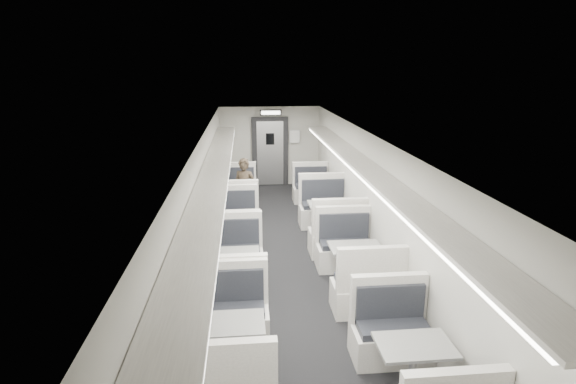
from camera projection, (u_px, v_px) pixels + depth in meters
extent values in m
cube|color=black|center=(290.00, 270.00, 8.28)|extent=(3.00, 12.00, 0.12)
cube|color=silver|center=(290.00, 134.00, 7.60)|extent=(3.00, 12.00, 0.12)
cube|color=beige|center=(270.00, 146.00, 13.74)|extent=(3.00, 0.12, 2.40)
cube|color=beige|center=(201.00, 208.00, 7.79)|extent=(0.12, 12.00, 2.40)
cube|color=beige|center=(376.00, 203.00, 8.09)|extent=(0.12, 12.00, 2.40)
cube|color=white|center=(236.00, 215.00, 10.45)|extent=(1.03, 0.57, 0.44)
cube|color=black|center=(236.00, 204.00, 10.41)|extent=(0.91, 0.46, 0.10)
cube|color=white|center=(236.00, 195.00, 10.10)|extent=(1.03, 0.12, 0.68)
cube|color=white|center=(237.00, 197.00, 11.90)|extent=(1.03, 0.57, 0.44)
cube|color=black|center=(237.00, 188.00, 11.80)|extent=(0.91, 0.46, 0.10)
cube|color=white|center=(237.00, 175.00, 11.95)|extent=(1.03, 0.12, 0.68)
cylinder|color=#B6B6B8|center=(237.00, 201.00, 11.14)|extent=(0.10, 0.10, 0.67)
cylinder|color=#B6B6B8|center=(237.00, 213.00, 11.23)|extent=(0.35, 0.35, 0.03)
cube|color=gray|center=(236.00, 187.00, 11.04)|extent=(0.85, 0.58, 0.04)
cube|color=white|center=(235.00, 249.00, 8.55)|extent=(0.97, 0.54, 0.41)
cube|color=black|center=(235.00, 236.00, 8.51)|extent=(0.86, 0.43, 0.09)
cube|color=white|center=(234.00, 227.00, 8.22)|extent=(0.97, 0.11, 0.64)
cube|color=white|center=(236.00, 224.00, 9.91)|extent=(0.97, 0.54, 0.41)
cube|color=black|center=(236.00, 214.00, 9.82)|extent=(0.86, 0.43, 0.09)
cube|color=white|center=(236.00, 199.00, 9.96)|extent=(0.97, 0.11, 0.64)
cylinder|color=#B6B6B8|center=(236.00, 231.00, 9.20)|extent=(0.09, 0.09, 0.63)
cylinder|color=#B6B6B8|center=(236.00, 244.00, 9.28)|extent=(0.33, 0.33, 0.03)
cube|color=gray|center=(235.00, 214.00, 9.11)|extent=(0.81, 0.55, 0.04)
cube|color=white|center=(233.00, 305.00, 6.54)|extent=(1.01, 0.56, 0.43)
cube|color=black|center=(232.00, 288.00, 6.49)|extent=(0.90, 0.45, 0.10)
cube|color=white|center=(231.00, 277.00, 6.19)|extent=(1.01, 0.11, 0.67)
cube|color=white|center=(235.00, 262.00, 7.96)|extent=(1.01, 0.56, 0.43)
cube|color=black|center=(234.00, 249.00, 7.86)|extent=(0.90, 0.45, 0.10)
cube|color=white|center=(234.00, 229.00, 8.01)|extent=(1.01, 0.11, 0.67)
cylinder|color=#B6B6B8|center=(234.00, 275.00, 7.22)|extent=(0.10, 0.10, 0.66)
cylinder|color=#B6B6B8|center=(234.00, 293.00, 7.30)|extent=(0.34, 0.34, 0.03)
cube|color=gray|center=(233.00, 254.00, 7.12)|extent=(0.84, 0.57, 0.04)
cube|color=black|center=(228.00, 380.00, 4.61)|extent=(0.88, 0.44, 0.09)
cube|color=white|center=(226.00, 371.00, 4.32)|extent=(0.99, 0.11, 0.65)
cube|color=white|center=(232.00, 325.00, 6.05)|extent=(0.99, 0.55, 0.42)
cube|color=black|center=(231.00, 309.00, 5.96)|extent=(0.88, 0.44, 0.09)
cube|color=white|center=(231.00, 282.00, 6.10)|extent=(0.99, 0.11, 0.65)
cylinder|color=#B6B6B8|center=(230.00, 350.00, 5.32)|extent=(0.09, 0.09, 0.64)
cylinder|color=#B6B6B8|center=(231.00, 373.00, 5.41)|extent=(0.34, 0.34, 0.03)
cube|color=gray|center=(229.00, 324.00, 5.23)|extent=(0.82, 0.56, 0.04)
cube|color=white|center=(320.00, 211.00, 10.82)|extent=(0.98, 0.55, 0.42)
cube|color=black|center=(320.00, 200.00, 10.78)|extent=(0.87, 0.43, 0.09)
cube|color=white|center=(322.00, 192.00, 10.49)|extent=(0.98, 0.11, 0.65)
cube|color=white|center=(311.00, 194.00, 12.20)|extent=(0.98, 0.55, 0.42)
cube|color=black|center=(311.00, 185.00, 12.11)|extent=(0.87, 0.43, 0.09)
cube|color=white|center=(310.00, 173.00, 12.25)|extent=(0.98, 0.11, 0.65)
cylinder|color=#B6B6B8|center=(315.00, 198.00, 11.48)|extent=(0.09, 0.09, 0.64)
cylinder|color=#B6B6B8|center=(315.00, 209.00, 11.56)|extent=(0.33, 0.33, 0.03)
cube|color=gray|center=(316.00, 184.00, 11.38)|extent=(0.81, 0.55, 0.04)
cube|color=white|center=(337.00, 242.00, 8.81)|extent=(1.10, 0.61, 0.47)
cube|color=black|center=(338.00, 228.00, 8.77)|extent=(0.98, 0.49, 0.10)
cube|color=white|center=(341.00, 217.00, 8.44)|extent=(1.10, 0.12, 0.73)
cube|color=white|center=(323.00, 216.00, 10.37)|extent=(1.10, 0.61, 0.47)
cube|color=black|center=(324.00, 204.00, 10.26)|extent=(0.98, 0.49, 0.10)
cube|color=white|center=(322.00, 188.00, 10.42)|extent=(1.10, 0.12, 0.73)
cylinder|color=#B6B6B8|center=(330.00, 222.00, 9.56)|extent=(0.10, 0.10, 0.72)
cylinder|color=#B6B6B8|center=(330.00, 237.00, 9.65)|extent=(0.37, 0.37, 0.03)
cube|color=gray|center=(330.00, 204.00, 9.45)|extent=(0.91, 0.62, 0.04)
cube|color=white|center=(366.00, 297.00, 6.76)|extent=(1.03, 0.57, 0.44)
cube|color=black|center=(367.00, 280.00, 6.71)|extent=(0.91, 0.46, 0.10)
cube|color=white|center=(372.00, 269.00, 6.41)|extent=(1.03, 0.12, 0.68)
cube|color=white|center=(344.00, 256.00, 8.21)|extent=(1.03, 0.57, 0.44)
cube|color=black|center=(345.00, 243.00, 8.11)|extent=(0.91, 0.46, 0.10)
cube|color=white|center=(343.00, 224.00, 8.26)|extent=(1.03, 0.12, 0.68)
cylinder|color=#B6B6B8|center=(355.00, 268.00, 7.45)|extent=(0.10, 0.10, 0.67)
cylinder|color=#B6B6B8|center=(354.00, 286.00, 7.54)|extent=(0.35, 0.35, 0.03)
cube|color=gray|center=(356.00, 247.00, 7.35)|extent=(0.85, 0.58, 0.04)
cube|color=white|center=(391.00, 343.00, 5.65)|extent=(0.98, 0.55, 0.42)
cube|color=black|center=(393.00, 327.00, 5.55)|extent=(0.87, 0.44, 0.09)
cube|color=white|center=(388.00, 298.00, 5.69)|extent=(0.98, 0.11, 0.65)
cylinder|color=#B6B6B8|center=(412.00, 374.00, 4.92)|extent=(0.09, 0.09, 0.64)
cube|color=gray|center=(415.00, 346.00, 4.83)|extent=(0.82, 0.56, 0.04)
imported|color=black|center=(244.00, 190.00, 10.52)|extent=(0.65, 0.54, 1.52)
cube|color=black|center=(216.00, 160.00, 11.02)|extent=(0.02, 1.18, 0.84)
cube|color=black|center=(209.00, 182.00, 8.91)|extent=(0.02, 1.18, 0.84)
cube|color=black|center=(199.00, 218.00, 6.80)|extent=(0.02, 1.18, 0.84)
cube|color=black|center=(179.00, 287.00, 4.69)|extent=(0.02, 1.18, 0.84)
cube|color=white|center=(215.00, 171.00, 7.34)|extent=(0.46, 10.40, 0.05)
cube|color=white|center=(228.00, 174.00, 7.37)|extent=(0.05, 10.20, 0.04)
cube|color=white|center=(366.00, 168.00, 7.57)|extent=(0.46, 10.40, 0.05)
cube|color=white|center=(354.00, 171.00, 7.57)|extent=(0.05, 10.20, 0.04)
cube|color=black|center=(270.00, 152.00, 13.67)|extent=(1.10, 0.10, 2.10)
cube|color=#B6B6B8|center=(270.00, 153.00, 13.65)|extent=(0.80, 0.05, 1.95)
cube|color=black|center=(270.00, 139.00, 13.49)|extent=(0.25, 0.02, 0.35)
cube|color=black|center=(271.00, 112.00, 12.87)|extent=(0.62, 0.10, 0.16)
cube|color=white|center=(271.00, 113.00, 12.81)|extent=(0.54, 0.02, 0.10)
cube|color=white|center=(295.00, 137.00, 13.60)|extent=(0.32, 0.02, 0.40)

